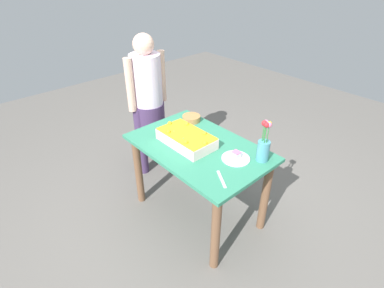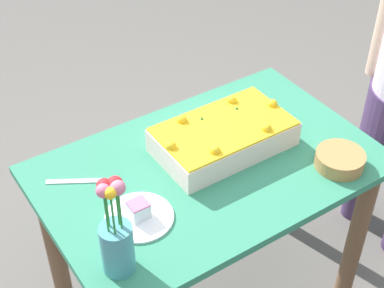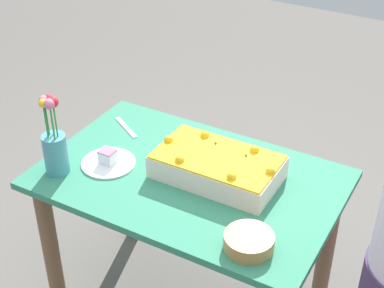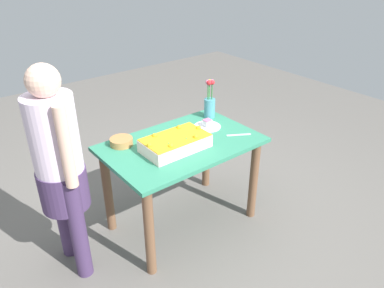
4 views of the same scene
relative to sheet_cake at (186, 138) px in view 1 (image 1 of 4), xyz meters
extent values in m
plane|color=#64605B|center=(0.10, 0.05, -0.80)|extent=(8.00, 8.00, 0.00)
cube|color=#318161|center=(0.10, 0.05, -0.07)|extent=(1.16, 0.75, 0.03)
cylinder|color=brown|center=(-0.41, -0.25, -0.44)|extent=(0.07, 0.07, 0.72)
cylinder|color=brown|center=(0.60, -0.25, -0.44)|extent=(0.07, 0.07, 0.72)
cylinder|color=brown|center=(-0.41, 0.35, -0.44)|extent=(0.07, 0.07, 0.72)
cylinder|color=brown|center=(0.60, 0.35, -0.44)|extent=(0.07, 0.07, 0.72)
cube|color=#FED9CE|center=(0.00, 0.00, -0.01)|extent=(0.48, 0.27, 0.09)
cube|color=yellow|center=(0.00, 0.00, 0.04)|extent=(0.47, 0.27, 0.01)
sphere|color=yellow|center=(0.22, 0.00, 0.05)|extent=(0.04, 0.04, 0.04)
sphere|color=yellow|center=(0.11, 0.10, 0.05)|extent=(0.04, 0.04, 0.04)
sphere|color=yellow|center=(-0.11, 0.10, 0.05)|extent=(0.04, 0.04, 0.04)
sphere|color=yellow|center=(-0.22, 0.00, 0.05)|extent=(0.04, 0.04, 0.04)
sphere|color=yellow|center=(-0.11, -0.10, 0.05)|extent=(0.04, 0.04, 0.04)
sphere|color=yellow|center=(0.11, -0.10, 0.05)|extent=(0.04, 0.04, 0.04)
cone|color=#2D8438|center=(0.05, -0.07, 0.05)|extent=(0.02, 0.02, 0.02)
cone|color=#2D8438|center=(-0.09, -0.05, 0.05)|extent=(0.02, 0.02, 0.02)
cylinder|color=white|center=(0.42, 0.14, -0.05)|extent=(0.22, 0.22, 0.01)
cube|color=white|center=(0.42, 0.14, -0.02)|extent=(0.06, 0.06, 0.05)
cube|color=pink|center=(0.42, 0.14, 0.01)|extent=(0.06, 0.06, 0.01)
cube|color=silver|center=(0.52, -0.13, -0.05)|extent=(0.18, 0.12, 0.00)
cylinder|color=teal|center=(0.56, 0.27, 0.03)|extent=(0.09, 0.09, 0.17)
cylinder|color=#2D8438|center=(0.58, 0.27, 0.19)|extent=(0.01, 0.01, 0.15)
sphere|color=#E16A8B|center=(0.58, 0.27, 0.26)|extent=(0.04, 0.04, 0.04)
cylinder|color=#2D8438|center=(0.57, 0.29, 0.19)|extent=(0.01, 0.01, 0.15)
sphere|color=yellow|center=(0.57, 0.29, 0.26)|extent=(0.03, 0.03, 0.03)
cylinder|color=#2D8438|center=(0.55, 0.28, 0.19)|extent=(0.01, 0.01, 0.15)
sphere|color=#D67192|center=(0.55, 0.28, 0.26)|extent=(0.04, 0.04, 0.04)
cylinder|color=#2D8438|center=(0.55, 0.27, 0.19)|extent=(0.01, 0.01, 0.15)
sphere|color=red|center=(0.55, 0.27, 0.26)|extent=(0.04, 0.04, 0.04)
cylinder|color=#2D8438|center=(0.57, 0.26, 0.19)|extent=(0.01, 0.01, 0.15)
sphere|color=red|center=(0.57, 0.26, 0.26)|extent=(0.04, 0.04, 0.04)
cylinder|color=#B07C46|center=(-0.27, 0.30, -0.02)|extent=(0.17, 0.17, 0.05)
cylinder|color=#443057|center=(-0.79, 0.04, -0.41)|extent=(0.11, 0.11, 0.78)
cylinder|color=#443057|center=(-0.79, 0.30, -0.41)|extent=(0.11, 0.11, 0.78)
cylinder|color=#443057|center=(-0.79, 0.17, -0.14)|extent=(0.31, 0.32, 0.28)
cylinder|color=silver|center=(-0.79, 0.17, 0.24)|extent=(0.30, 0.30, 0.52)
sphere|color=beige|center=(-0.79, 0.17, 0.59)|extent=(0.20, 0.20, 0.20)
cylinder|color=beige|center=(-0.79, -0.02, 0.24)|extent=(0.08, 0.08, 0.52)
cylinder|color=beige|center=(-0.79, 0.36, 0.24)|extent=(0.08, 0.08, 0.52)
camera|label=1|loc=(1.60, -1.38, 1.28)|focal=28.00mm
camera|label=2|loc=(0.99, 1.29, 1.29)|focal=55.00mm
camera|label=3|loc=(-0.82, 1.66, 1.31)|focal=55.00mm
camera|label=4|loc=(-1.39, -1.93, 1.27)|focal=35.00mm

